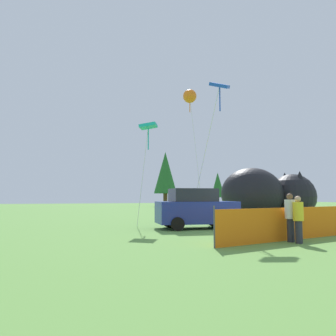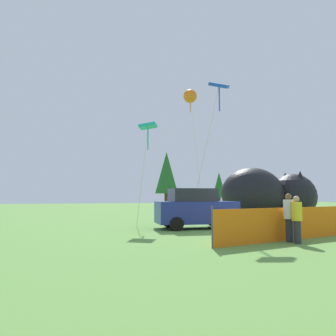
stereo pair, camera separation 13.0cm
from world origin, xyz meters
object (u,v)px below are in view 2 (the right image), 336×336
at_px(kite_blue_box, 219,88).
at_px(kite_teal_diamond, 148,128).
at_px(spectator_in_grey_shirt, 289,215).
at_px(inflatable_cat, 267,196).
at_px(folding_chair, 290,217).
at_px(parked_car, 195,209).
at_px(spectator_in_blue_shirt, 297,217).
at_px(kite_orange_flower, 190,96).

bearing_deg(kite_blue_box, kite_teal_diamond, 137.25).
bearing_deg(kite_teal_diamond, spectator_in_grey_shirt, -65.88).
bearing_deg(spectator_in_grey_shirt, inflatable_cat, 59.66).
bearing_deg(folding_chair, parked_car, -172.71).
height_order(spectator_in_grey_shirt, spectator_in_blue_shirt, spectator_in_grey_shirt).
bearing_deg(spectator_in_blue_shirt, folding_chair, 54.34).
distance_m(parked_car, kite_blue_box, 6.08).
distance_m(folding_chair, kite_orange_flower, 12.80).
height_order(kite_teal_diamond, kite_orange_flower, kite_orange_flower).
height_order(folding_chair, spectator_in_grey_shirt, spectator_in_grey_shirt).
height_order(folding_chair, kite_teal_diamond, kite_teal_diamond).
bearing_deg(kite_orange_flower, spectator_in_grey_shirt, -97.14).
height_order(parked_car, inflatable_cat, inflatable_cat).
bearing_deg(inflatable_cat, kite_blue_box, -140.08).
bearing_deg(kite_blue_box, spectator_in_blue_shirt, -85.89).
height_order(inflatable_cat, spectator_in_blue_shirt, inflatable_cat).
height_order(spectator_in_blue_shirt, kite_blue_box, kite_blue_box).
relative_size(spectator_in_grey_shirt, kite_teal_diamond, 0.30).
height_order(spectator_in_grey_shirt, kite_teal_diamond, kite_teal_diamond).
xyz_separation_m(parked_car, kite_orange_flower, (3.04, 8.33, 8.43)).
relative_size(inflatable_cat, spectator_in_blue_shirt, 4.29).
height_order(folding_chair, inflatable_cat, inflatable_cat).
bearing_deg(spectator_in_blue_shirt, kite_blue_box, 94.11).
relative_size(folding_chair, kite_blue_box, 0.12).
bearing_deg(folding_chair, kite_orange_flower, 117.23).
bearing_deg(parked_car, kite_orange_flower, 75.20).
bearing_deg(kite_teal_diamond, inflatable_cat, 12.59).
height_order(inflatable_cat, spectator_in_grey_shirt, inflatable_cat).
xyz_separation_m(spectator_in_blue_shirt, kite_teal_diamond, (-3.28, 7.71, 4.43)).
bearing_deg(folding_chair, kite_teal_diamond, 174.44).
xyz_separation_m(parked_car, spectator_in_blue_shirt, (1.34, -5.78, -0.10)).
xyz_separation_m(folding_chair, kite_teal_diamond, (-6.95, 2.60, 4.79)).
bearing_deg(parked_car, folding_chair, -2.42).
relative_size(parked_car, spectator_in_grey_shirt, 2.40).
xyz_separation_m(kite_orange_flower, kite_blue_box, (-2.07, -9.11, -2.48)).
xyz_separation_m(folding_chair, inflatable_cat, (1.74, 4.54, 1.09)).
xyz_separation_m(inflatable_cat, spectator_in_blue_shirt, (-5.40, -9.65, -0.73)).
bearing_deg(kite_teal_diamond, kite_blue_box, -42.75).
bearing_deg(kite_orange_flower, kite_blue_box, -102.79).
xyz_separation_m(spectator_in_grey_shirt, kite_orange_flower, (1.72, 13.71, 8.48)).
relative_size(folding_chair, kite_orange_flower, 0.09).
height_order(parked_car, kite_teal_diamond, kite_teal_diamond).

